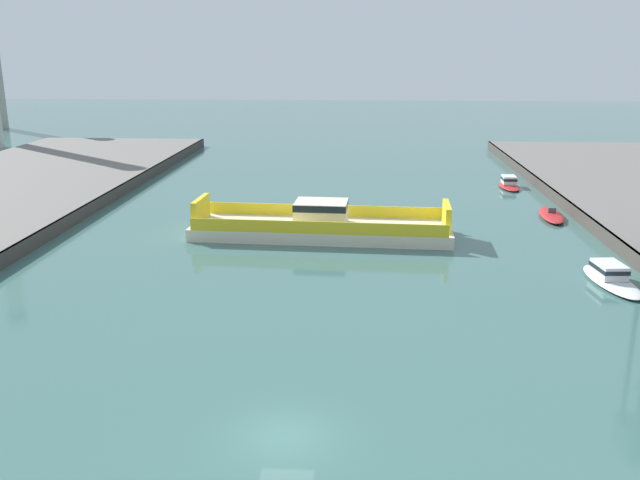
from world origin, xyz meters
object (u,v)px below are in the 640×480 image
at_px(moored_boat_mid_right, 610,276).
at_px(moored_boat_mid_left, 551,215).
at_px(chain_ferry, 321,225).
at_px(moored_boat_near_left, 509,183).

bearing_deg(moored_boat_mid_right, moored_boat_mid_left, 87.17).
relative_size(chain_ferry, moored_boat_mid_left, 3.21).
relative_size(moored_boat_near_left, moored_boat_mid_left, 0.86).
xyz_separation_m(chain_ferry, moored_boat_near_left, (21.77, 23.82, -0.49)).
xyz_separation_m(chain_ferry, moored_boat_mid_left, (22.87, 8.42, -0.73)).
distance_m(moored_boat_near_left, moored_boat_mid_left, 15.45).
distance_m(moored_boat_near_left, moored_boat_mid_right, 35.13).
height_order(chain_ferry, moored_boat_mid_left, chain_ferry).
bearing_deg(chain_ferry, moored_boat_mid_left, 20.20).
bearing_deg(moored_boat_mid_left, chain_ferry, -159.80).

